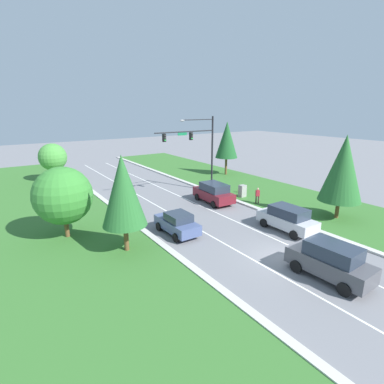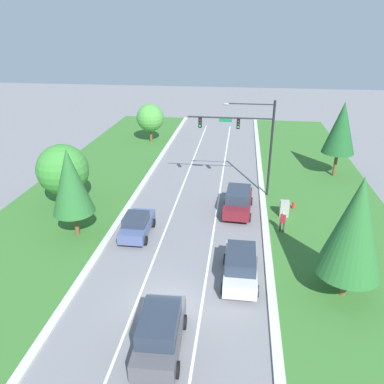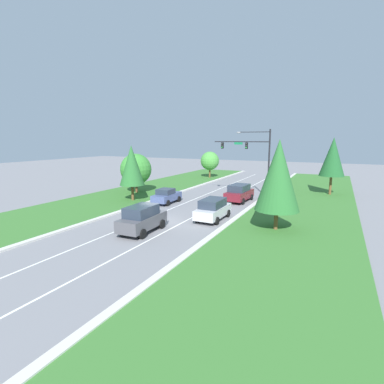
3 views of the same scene
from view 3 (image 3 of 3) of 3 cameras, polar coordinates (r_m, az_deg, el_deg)
ground_plane at (r=26.64m, az=-6.20°, el=-5.83°), size 160.00×160.00×0.00m
curb_strip_right at (r=24.18m, az=5.28°, el=-7.28°), size 0.50×90.00×0.15m
curb_strip_left at (r=29.94m, az=-15.41°, el=-4.21°), size 0.50×90.00×0.15m
grass_verge_right at (r=22.96m, az=17.76°, el=-8.78°), size 10.00×90.00×0.08m
grass_verge_left at (r=33.60m, az=-22.14°, el=-3.13°), size 10.00×90.00×0.08m
lane_stripe_inner_left at (r=27.62m, az=-9.37°, el=-5.33°), size 0.14×81.00×0.01m
lane_stripe_inner_right at (r=25.75m, az=-2.79°, el=-6.34°), size 0.14×81.00×0.01m
traffic_signal_mast at (r=38.50m, az=11.59°, el=7.34°), size 7.28×0.41×8.48m
burgundy_suv at (r=35.67m, az=8.98°, el=-0.14°), size 2.45×4.90×2.02m
graphite_suv at (r=23.96m, az=-9.49°, el=-5.00°), size 2.25×4.69×2.13m
slate_blue_sedan at (r=34.37m, az=-4.89°, el=-0.74°), size 2.02×4.15×1.71m
silver_suv at (r=27.30m, az=4.01°, el=-3.24°), size 2.12×4.73×1.94m
utility_cabinet at (r=34.54m, az=14.64°, el=-1.27°), size 0.70×0.60×1.37m
pedestrian at (r=32.10m, az=13.06°, el=-1.59°), size 0.44×0.35×1.69m
fire_hydrant at (r=35.84m, az=16.47°, el=-1.51°), size 0.34×0.20×0.70m
conifer_near_right_tree at (r=24.44m, az=16.09°, el=3.07°), size 3.51×3.51×7.28m
oak_near_left_tree at (r=56.90m, az=3.42°, el=5.94°), size 3.48×3.48×4.98m
conifer_far_right_tree at (r=42.96m, az=25.23°, el=6.07°), size 3.13×3.13×7.52m
oak_far_left_tree at (r=41.30m, az=-10.64°, el=4.28°), size 4.20×4.20×5.36m
conifer_mid_left_tree at (r=35.89m, az=-11.42°, el=4.99°), size 2.93×2.93×6.58m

